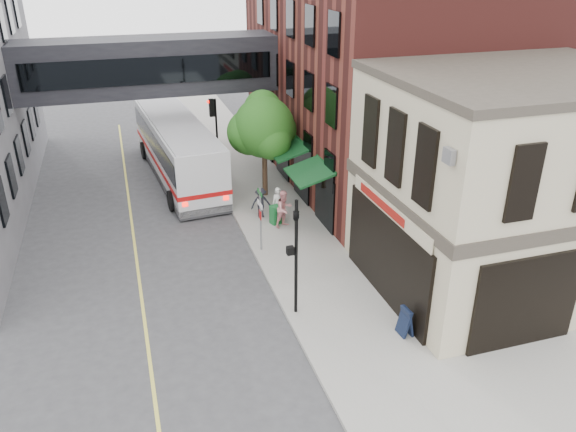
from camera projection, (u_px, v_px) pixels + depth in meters
ground at (303, 350)px, 19.00m from camera, size 120.00×120.00×0.00m
sidewalk_main at (257, 189)px, 31.59m from camera, size 4.00×60.00×0.15m
corner_building at (511, 184)px, 21.32m from camera, size 10.19×8.12×8.45m
brick_building at (387, 54)px, 31.63m from camera, size 13.76×18.00×14.00m
skyway_bridge at (149, 66)px, 30.96m from camera, size 14.00×3.18×3.00m
traffic_signal_near at (295, 244)px, 19.55m from camera, size 0.44×0.22×4.60m
traffic_signal_far at (214, 121)px, 32.32m from camera, size 0.53×0.28×4.50m
street_sign_pole at (260, 213)px, 24.32m from camera, size 0.08×0.75×3.00m
street_tree at (263, 127)px, 29.33m from camera, size 3.80×3.20×5.60m
lane_marking at (134, 239)px, 26.30m from camera, size 0.12×40.00×0.01m
bus at (177, 146)px, 32.74m from camera, size 3.95×12.85×3.40m
pedestrian_a at (278, 204)px, 27.48m from camera, size 0.67×0.48×1.70m
pedestrian_b at (284, 209)px, 26.81m from camera, size 1.11×1.01×1.85m
pedestrian_c at (261, 203)px, 27.81m from camera, size 1.02×0.61×1.56m
newspaper_box at (276, 215)px, 27.29m from camera, size 0.57×0.54×0.93m
sandwich_board at (405, 321)px, 19.32m from camera, size 0.41×0.61×1.04m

